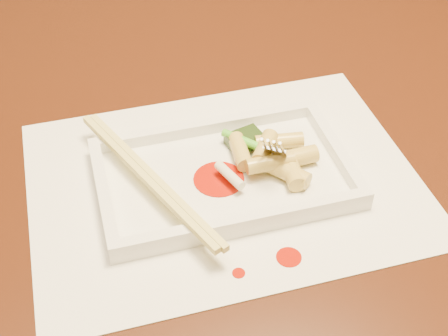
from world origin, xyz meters
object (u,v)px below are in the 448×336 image
object	(u,v)px
chopstick_a	(145,178)
fork	(286,96)
plate_base	(224,178)
table	(187,213)
placemat	(224,181)

from	to	relation	value
chopstick_a	fork	world-z (taller)	fork
chopstick_a	fork	bearing A→B (deg)	6.75
fork	plate_base	bearing A→B (deg)	-165.58
table	fork	distance (m)	0.21
table	fork	size ratio (longest dim) A/B	10.00
plate_base	fork	size ratio (longest dim) A/B	1.86
chopstick_a	fork	distance (m)	0.16
table	chopstick_a	bearing A→B (deg)	-130.98
table	plate_base	bearing A→B (deg)	-63.72
table	placemat	bearing A→B (deg)	-63.72
placemat	fork	distance (m)	0.11
placemat	plate_base	bearing A→B (deg)	90.00
chopstick_a	placemat	bearing A→B (deg)	-0.00
placemat	chopstick_a	xyz separation A→B (m)	(-0.08, 0.00, 0.03)
fork	table	bearing A→B (deg)	157.07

